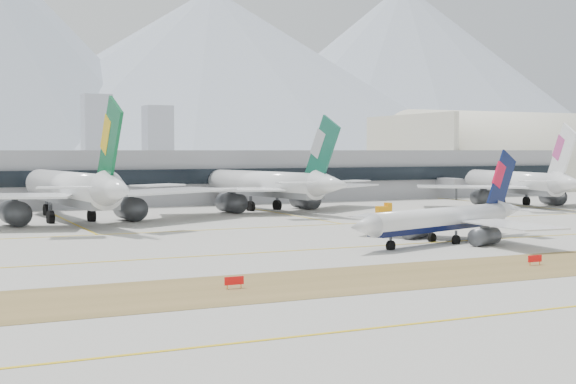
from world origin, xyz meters
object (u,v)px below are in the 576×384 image
widebody_eva (73,191)px  terminal (124,176)px  widebody_cathay (266,186)px  hangar (504,188)px  taxiing_airliner (447,220)px  widebody_china_air (516,184)px

widebody_eva → terminal: widebody_eva is taller
widebody_eva → widebody_cathay: widebody_eva is taller
widebody_eva → terminal: 63.78m
widebody_eva → hangar: size_ratio=0.77×
taxiing_airliner → widebody_china_air: (69.39, 63.68, 2.14)m
taxiing_airliner → widebody_china_air: 94.20m
taxiing_airliner → hangar: (130.28, 140.75, -3.56)m
widebody_cathay → taxiing_airliner: bearing=169.1°
widebody_eva → terminal: bearing=-28.5°
terminal → widebody_cathay: bearing=-60.8°
taxiing_airliner → terminal: size_ratio=0.16×
taxiing_airliner → widebody_eva: size_ratio=0.63×
widebody_china_air → widebody_eva: bearing=101.8°
taxiing_airliner → widebody_eva: 78.87m
hangar → widebody_cathay: bearing=-153.3°
hangar → terminal: bearing=-172.6°
taxiing_airliner → hangar: 191.82m
widebody_cathay → hangar: hangar is taller
widebody_eva → hangar: (179.22, 78.97, -6.54)m
widebody_eva → widebody_china_air: bearing=-94.8°
taxiing_airliner → widebody_china_air: bearing=-155.8°
widebody_eva → hangar: hangar is taller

